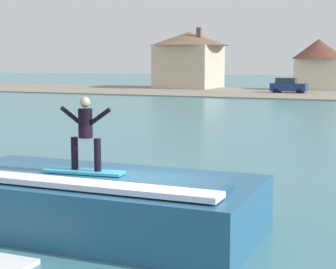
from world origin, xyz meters
TOP-DOWN VIEW (x-y plane):
  - ground_plane at (0.00, 0.00)m, footprint 260.00×260.00m
  - wave_crest at (-1.23, -0.06)m, footprint 7.57×3.63m
  - surfboard at (-1.33, -0.38)m, footprint 1.92×0.63m
  - surfer at (-1.28, -0.33)m, footprint 1.29×0.32m
  - car_near_shore at (-7.13, 55.05)m, footprint 4.08×2.21m
  - house_with_chimney at (-21.90, 61.89)m, footprint 10.77×10.77m
  - house_small_cottage at (-4.99, 63.63)m, footprint 6.74×6.74m

SIDE VIEW (x-z plane):
  - ground_plane at x=0.00m, z-range 0.00..0.00m
  - wave_crest at x=-1.23m, z-range -0.04..1.39m
  - car_near_shore at x=-7.13m, z-range 0.02..1.88m
  - surfboard at x=-1.33m, z-range 1.43..1.49m
  - surfer at x=-1.28m, z-range 1.58..3.25m
  - house_small_cottage at x=-4.99m, z-range 0.48..7.02m
  - house_with_chimney at x=-21.90m, z-range 0.24..8.37m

